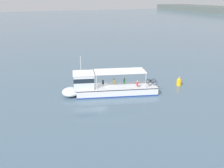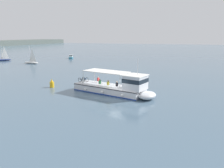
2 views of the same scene
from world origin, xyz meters
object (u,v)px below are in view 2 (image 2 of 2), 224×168
motorboat_mid_channel (71,57)px  sailboat_horizon_west (31,62)px  channel_buoy (52,84)px  sailboat_off_bow (4,59)px  ferry_main (118,87)px

motorboat_mid_channel → sailboat_horizon_west: (-17.96, 3.27, -0.00)m
channel_buoy → sailboat_horizon_west: bearing=44.1°
sailboat_off_bow → channel_buoy: (-28.12, -38.04, 0.03)m
ferry_main → motorboat_mid_channel: 54.35m
motorboat_mid_channel → sailboat_horizon_west: 18.26m
sailboat_off_bow → motorboat_mid_channel: (14.79, -17.13, 0.00)m
ferry_main → sailboat_horizon_west: 43.98m
sailboat_off_bow → motorboat_mid_channel: sailboat_off_bow is taller
ferry_main → motorboat_mid_channel: bearing=36.7°
channel_buoy → ferry_main: bearing=-93.4°
sailboat_off_bow → sailboat_horizon_west: bearing=-102.9°
channel_buoy → motorboat_mid_channel: bearing=26.0°
ferry_main → sailboat_horizon_west: size_ratio=2.42×
sailboat_off_bow → motorboat_mid_channel: 22.63m
ferry_main → sailboat_horizon_west: sailboat_horizon_west is taller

